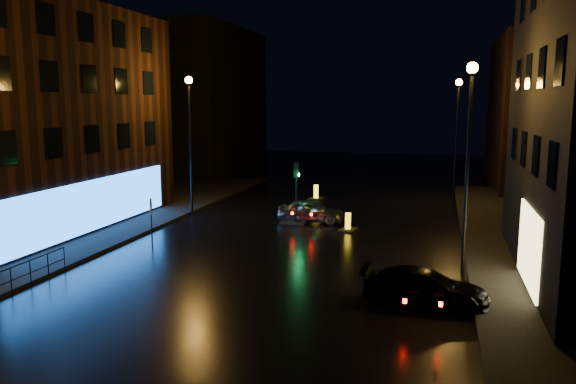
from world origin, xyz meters
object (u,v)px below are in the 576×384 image
at_px(traffic_signal, 296,212).
at_px(dark_sedan, 424,287).
at_px(road_sign_left, 151,211).
at_px(road_sign_right, 465,226).
at_px(bollard_near, 348,227).
at_px(bollard_far, 316,196).
at_px(silver_hatchback, 311,211).

relative_size(traffic_signal, dark_sedan, 0.80).
xyz_separation_m(road_sign_left, road_sign_right, (14.39, 0.94, -0.15)).
height_order(bollard_near, road_sign_left, road_sign_left).
xyz_separation_m(bollard_far, road_sign_left, (-4.85, -14.94, 1.50)).
distance_m(silver_hatchback, road_sign_left, 9.64).
distance_m(bollard_far, road_sign_right, 16.99).
bearing_deg(bollard_near, road_sign_left, -134.91).
xyz_separation_m(dark_sedan, bollard_near, (-4.27, 10.49, -0.41)).
xyz_separation_m(traffic_signal, bollard_near, (3.32, -1.77, -0.29)).
xyz_separation_m(traffic_signal, road_sign_right, (9.10, -6.48, 1.08)).
relative_size(traffic_signal, bollard_far, 2.59).
height_order(traffic_signal, road_sign_left, traffic_signal).
bearing_deg(dark_sedan, road_sign_left, 70.22).
xyz_separation_m(bollard_far, road_sign_right, (9.54, -14.00, 1.35)).
height_order(traffic_signal, silver_hatchback, traffic_signal).
height_order(bollard_near, road_sign_right, road_sign_right).
height_order(traffic_signal, bollard_far, traffic_signal).
bearing_deg(road_sign_right, silver_hatchback, -41.71).
bearing_deg(road_sign_left, dark_sedan, -44.47).
relative_size(bollard_near, bollard_far, 0.93).
bearing_deg(dark_sedan, traffic_signal, 32.54).
xyz_separation_m(silver_hatchback, dark_sedan, (6.68, -12.13, -0.03)).
distance_m(dark_sedan, road_sign_right, 6.04).
distance_m(silver_hatchback, bollard_near, 2.95).
bearing_deg(silver_hatchback, dark_sedan, -153.28).
bearing_deg(road_sign_left, road_sign_right, -20.18).
bearing_deg(bollard_far, road_sign_left, -96.26).
relative_size(dark_sedan, bollard_near, 3.45).
xyz_separation_m(dark_sedan, bollard_far, (-8.04, 19.77, -0.39)).
height_order(silver_hatchback, road_sign_right, road_sign_right).
xyz_separation_m(silver_hatchback, bollard_near, (2.41, -1.64, -0.44)).
xyz_separation_m(silver_hatchback, bollard_far, (-1.35, 7.64, -0.42)).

